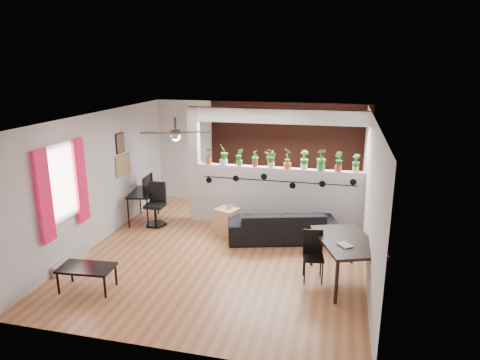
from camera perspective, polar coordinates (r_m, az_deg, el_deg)
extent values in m
cube|color=#985931|center=(8.42, -2.01, -9.77)|extent=(6.30, 7.10, 0.10)
cube|color=#B7B7BA|center=(10.78, 2.21, 3.51)|extent=(6.30, 0.04, 2.90)
cube|color=#B7B7BA|center=(5.28, -11.07, -10.00)|extent=(6.30, 0.04, 2.90)
cube|color=#B7B7BA|center=(8.98, -18.43, 0.23)|extent=(0.04, 7.10, 2.90)
cube|color=#B7B7BA|center=(7.68, 17.09, -2.18)|extent=(0.04, 7.10, 2.90)
cube|color=white|center=(7.66, -2.21, 8.80)|extent=(6.30, 7.10, 0.10)
cube|color=#BCBCC1|center=(9.37, 5.13, -2.38)|extent=(3.60, 0.18, 1.35)
cube|color=white|center=(8.98, 5.41, 8.46)|extent=(3.60, 0.18, 0.30)
cube|color=#BCBCC1|center=(9.64, -6.07, 1.98)|extent=(0.22, 0.20, 2.60)
cube|color=brown|center=(10.61, 6.40, 3.22)|extent=(3.90, 0.05, 2.60)
cube|color=black|center=(9.16, 5.11, -0.15)|extent=(3.31, 0.01, 0.02)
cylinder|color=black|center=(9.52, -4.17, -0.02)|extent=(0.14, 0.01, 0.14)
cylinder|color=black|center=(9.33, -0.55, 0.21)|extent=(0.14, 0.01, 0.14)
cylinder|color=black|center=(9.18, 3.21, 0.45)|extent=(0.14, 0.01, 0.14)
cylinder|color=black|center=(9.14, 7.01, -0.76)|extent=(0.14, 0.01, 0.14)
cylinder|color=black|center=(9.08, 10.92, -0.52)|extent=(0.14, 0.01, 0.14)
cylinder|color=black|center=(9.05, 14.86, -0.28)|extent=(0.14, 0.01, 0.14)
cube|color=white|center=(7.94, -22.86, -0.27)|extent=(0.02, 0.95, 1.25)
cube|color=white|center=(7.93, -22.77, -0.28)|extent=(0.04, 1.05, 1.35)
cube|color=red|center=(7.56, -24.64, -2.03)|extent=(0.06, 0.30, 1.55)
cube|color=red|center=(8.33, -20.48, -0.05)|extent=(0.06, 0.30, 1.55)
cube|color=beige|center=(8.41, -21.55, -9.91)|extent=(0.08, 1.00, 0.18)
cube|color=#9E7F4C|center=(9.74, -15.33, 1.94)|extent=(0.03, 0.60, 0.45)
cube|color=#8C7259|center=(9.59, -15.68, 4.77)|extent=(0.03, 0.30, 0.40)
cube|color=black|center=(9.60, -15.71, 4.77)|extent=(0.02, 0.34, 0.44)
cylinder|color=black|center=(7.66, -8.63, 7.50)|extent=(0.04, 0.04, 0.20)
cylinder|color=black|center=(7.68, -8.59, 6.40)|extent=(0.18, 0.18, 0.10)
sphere|color=white|center=(7.69, -8.56, 5.73)|extent=(0.17, 0.17, 0.17)
cube|color=black|center=(7.68, -6.03, 6.40)|extent=(0.55, 0.29, 0.01)
cube|color=black|center=(8.02, -8.51, 6.71)|extent=(0.29, 0.55, 0.01)
cube|color=black|center=(7.70, -11.13, 6.23)|extent=(0.55, 0.29, 0.01)
cube|color=black|center=(7.35, -8.67, 5.90)|extent=(0.29, 0.55, 0.01)
cylinder|color=#C74817|center=(9.51, -4.21, 2.52)|extent=(0.13, 0.13, 0.12)
imported|color=#185519|center=(9.48, -4.24, 3.55)|extent=(0.22, 0.20, 0.27)
cylinder|color=white|center=(9.42, -2.18, 2.41)|extent=(0.17, 0.17, 0.12)
imported|color=#185519|center=(9.37, -2.19, 3.73)|extent=(0.25, 0.28, 0.36)
cylinder|color=#3A8D33|center=(9.33, -0.10, 2.30)|extent=(0.13, 0.13, 0.12)
imported|color=#185519|center=(9.29, -0.10, 3.40)|extent=(0.22, 0.18, 0.29)
cylinder|color=red|center=(9.25, 2.02, 2.18)|extent=(0.12, 0.12, 0.12)
imported|color=#185519|center=(9.22, 2.03, 3.21)|extent=(0.15, 0.18, 0.26)
cylinder|color=#E7E251|center=(9.19, 4.16, 2.06)|extent=(0.14, 0.14, 0.12)
imported|color=#185519|center=(9.15, 4.19, 3.23)|extent=(0.26, 0.24, 0.31)
cylinder|color=#DC4719|center=(9.14, 6.33, 1.93)|extent=(0.16, 0.16, 0.12)
imported|color=#185519|center=(9.10, 6.37, 3.23)|extent=(0.29, 0.29, 0.35)
cylinder|color=silver|center=(9.11, 8.52, 1.80)|extent=(0.14, 0.14, 0.12)
imported|color=#185519|center=(9.07, 8.57, 2.98)|extent=(0.22, 0.19, 0.30)
cylinder|color=#338C3F|center=(9.09, 10.73, 1.66)|extent=(0.16, 0.16, 0.12)
imported|color=#185519|center=(9.04, 10.80, 2.98)|extent=(0.30, 0.28, 0.35)
cylinder|color=red|center=(9.08, 12.94, 1.53)|extent=(0.14, 0.14, 0.12)
imported|color=#185519|center=(9.04, 13.01, 2.73)|extent=(0.26, 0.26, 0.31)
cylinder|color=#DDDA4E|center=(9.09, 15.15, 1.39)|extent=(0.13, 0.13, 0.12)
imported|color=#185519|center=(9.04, 15.23, 2.48)|extent=(0.23, 0.21, 0.28)
imported|color=black|center=(8.86, 5.53, -6.00)|extent=(2.22, 1.37, 0.61)
cube|color=tan|center=(9.17, -1.71, -5.41)|extent=(0.55, 0.53, 0.54)
imported|color=gray|center=(9.05, -1.42, -3.56)|extent=(0.15, 0.15, 0.09)
cube|color=black|center=(9.94, -12.84, -1.61)|extent=(0.66, 1.04, 0.04)
cylinder|color=black|center=(9.71, -14.66, -4.32)|extent=(0.03, 0.03, 0.66)
cylinder|color=black|center=(9.59, -12.23, -4.42)|extent=(0.03, 0.03, 0.66)
cylinder|color=black|center=(10.51, -13.16, -2.69)|extent=(0.03, 0.03, 0.66)
cylinder|color=black|center=(10.39, -10.91, -2.77)|extent=(0.03, 0.03, 0.66)
imported|color=black|center=(10.04, -12.50, -0.75)|extent=(0.34, 0.08, 0.19)
cylinder|color=black|center=(9.78, -11.14, -5.79)|extent=(0.50, 0.50, 0.04)
cylinder|color=black|center=(9.71, -11.20, -4.63)|extent=(0.06, 0.06, 0.42)
cube|color=black|center=(9.63, -11.28, -3.35)|extent=(0.41, 0.41, 0.07)
cube|color=black|center=(9.71, -10.95, -1.53)|extent=(0.38, 0.07, 0.46)
cube|color=black|center=(7.24, 14.06, -7.91)|extent=(1.26, 1.57, 0.05)
cylinder|color=black|center=(6.74, 12.74, -13.22)|extent=(0.06, 0.06, 0.70)
cylinder|color=black|center=(7.01, 18.68, -12.49)|extent=(0.06, 0.06, 0.70)
cylinder|color=black|center=(7.83, 9.61, -8.80)|extent=(0.06, 0.06, 0.70)
cylinder|color=black|center=(8.07, 14.79, -8.36)|extent=(0.06, 0.06, 0.70)
imported|color=gray|center=(6.95, 13.24, -8.56)|extent=(0.28, 0.29, 0.02)
cube|color=black|center=(7.30, 9.74, -10.20)|extent=(0.39, 0.39, 0.03)
cube|color=black|center=(7.35, 9.72, -8.09)|extent=(0.32, 0.07, 0.43)
cube|color=black|center=(7.25, 8.59, -12.12)|extent=(0.03, 0.03, 0.41)
cube|color=black|center=(7.28, 10.91, -12.14)|extent=(0.03, 0.03, 0.41)
cube|color=black|center=(7.41, 8.53, -9.64)|extent=(0.03, 0.03, 0.83)
cube|color=black|center=(7.44, 10.78, -9.66)|extent=(0.03, 0.03, 0.83)
cube|color=black|center=(7.35, -19.80, -10.96)|extent=(0.90, 0.55, 0.04)
cylinder|color=black|center=(7.47, -23.09, -12.58)|extent=(0.04, 0.04, 0.36)
cylinder|color=black|center=(7.11, -17.58, -13.49)|extent=(0.04, 0.04, 0.36)
cylinder|color=black|center=(7.77, -21.55, -11.29)|extent=(0.04, 0.04, 0.36)
cylinder|color=black|center=(7.43, -16.22, -12.08)|extent=(0.04, 0.04, 0.36)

